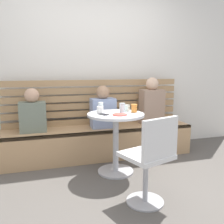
# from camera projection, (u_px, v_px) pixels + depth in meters

# --- Properties ---
(ground) EXTENTS (8.00, 8.00, 0.00)m
(ground) POSITION_uv_depth(u_px,v_px,m) (128.00, 196.00, 2.47)
(ground) COLOR #514C47
(back_wall) EXTENTS (5.20, 0.10, 2.90)m
(back_wall) POSITION_uv_depth(u_px,v_px,m) (92.00, 57.00, 3.77)
(back_wall) COLOR silver
(back_wall) RESTS_ON ground
(booth_bench) EXTENTS (2.70, 0.52, 0.44)m
(booth_bench) POSITION_uv_depth(u_px,v_px,m) (99.00, 142.00, 3.56)
(booth_bench) COLOR tan
(booth_bench) RESTS_ON ground
(booth_backrest) EXTENTS (2.65, 0.04, 0.67)m
(booth_backrest) POSITION_uv_depth(u_px,v_px,m) (95.00, 102.00, 3.70)
(booth_backrest) COLOR #A68157
(booth_backrest) RESTS_ON booth_bench
(cafe_table) EXTENTS (0.68, 0.68, 0.74)m
(cafe_table) POSITION_uv_depth(u_px,v_px,m) (116.00, 132.00, 2.97)
(cafe_table) COLOR #ADADB2
(cafe_table) RESTS_ON ground
(white_chair) EXTENTS (0.51, 0.51, 0.85)m
(white_chair) POSITION_uv_depth(u_px,v_px,m) (151.00, 158.00, 2.24)
(white_chair) COLOR #ADADB2
(white_chair) RESTS_ON ground
(person_adult) EXTENTS (0.34, 0.22, 0.70)m
(person_adult) POSITION_uv_depth(u_px,v_px,m) (152.00, 103.00, 3.73)
(person_adult) COLOR #9E7F6B
(person_adult) RESTS_ON booth_bench
(person_child_left) EXTENTS (0.34, 0.22, 0.58)m
(person_child_left) POSITION_uv_depth(u_px,v_px,m) (33.00, 113.00, 3.24)
(person_child_left) COLOR slate
(person_child_left) RESTS_ON booth_bench
(person_child_middle) EXTENTS (0.34, 0.22, 0.60)m
(person_child_middle) POSITION_uv_depth(u_px,v_px,m) (103.00, 109.00, 3.48)
(person_child_middle) COLOR #8C9EC6
(person_child_middle) RESTS_ON booth_bench
(cup_glass_tall) EXTENTS (0.07, 0.07, 0.12)m
(cup_glass_tall) POSITION_uv_depth(u_px,v_px,m) (122.00, 108.00, 2.96)
(cup_glass_tall) COLOR silver
(cup_glass_tall) RESTS_ON cafe_table
(cup_ceramic_white) EXTENTS (0.08, 0.08, 0.07)m
(cup_ceramic_white) POSITION_uv_depth(u_px,v_px,m) (100.00, 109.00, 3.01)
(cup_ceramic_white) COLOR white
(cup_ceramic_white) RESTS_ON cafe_table
(cup_water_clear) EXTENTS (0.07, 0.07, 0.11)m
(cup_water_clear) POSITION_uv_depth(u_px,v_px,m) (101.00, 107.00, 3.11)
(cup_water_clear) COLOR white
(cup_water_clear) RESTS_ON cafe_table
(cup_glass_short) EXTENTS (0.08, 0.08, 0.08)m
(cup_glass_short) POSITION_uv_depth(u_px,v_px,m) (127.00, 108.00, 3.08)
(cup_glass_short) COLOR silver
(cup_glass_short) RESTS_ON cafe_table
(cup_tumbler_orange) EXTENTS (0.07, 0.07, 0.10)m
(cup_tumbler_orange) POSITION_uv_depth(u_px,v_px,m) (134.00, 108.00, 3.00)
(cup_tumbler_orange) COLOR orange
(cup_tumbler_orange) RESTS_ON cafe_table
(plate_small) EXTENTS (0.17, 0.17, 0.01)m
(plate_small) POSITION_uv_depth(u_px,v_px,m) (120.00, 115.00, 2.83)
(plate_small) COLOR #DB4C42
(plate_small) RESTS_ON cafe_table
(phone_on_table) EXTENTS (0.12, 0.16, 0.01)m
(phone_on_table) POSITION_uv_depth(u_px,v_px,m) (103.00, 114.00, 2.86)
(phone_on_table) COLOR black
(phone_on_table) RESTS_ON cafe_table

